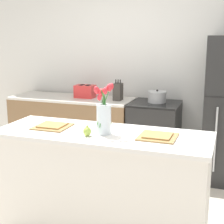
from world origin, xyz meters
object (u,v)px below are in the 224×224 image
object	(u,v)px
toaster	(85,91)
cooking_pot	(157,97)
flower_vase	(104,114)
stove_range	(154,137)
pear_figurine	(87,131)
knife_block	(118,92)
plate_setting_left	(53,126)
plate_setting_right	(158,136)

from	to	relation	value
toaster	cooking_pot	world-z (taller)	toaster
cooking_pot	flower_vase	bearing A→B (deg)	-92.83
stove_range	pear_figurine	bearing A→B (deg)	-95.68
cooking_pot	knife_block	size ratio (longest dim) A/B	0.87
plate_setting_left	toaster	distance (m)	1.69
pear_figurine	knife_block	size ratio (longest dim) A/B	0.40
cooking_pot	knife_block	world-z (taller)	knife_block
knife_block	pear_figurine	bearing A→B (deg)	-79.52
plate_setting_right	cooking_pot	xyz separation A→B (m)	(-0.36, 1.63, 0.02)
stove_range	toaster	xyz separation A→B (m)	(-0.98, 0.05, 0.53)
plate_setting_left	cooking_pot	xyz separation A→B (m)	(0.58, 1.63, 0.02)
flower_vase	plate_setting_right	world-z (taller)	flower_vase
pear_figurine	plate_setting_right	world-z (taller)	pear_figurine
flower_vase	cooking_pot	size ratio (longest dim) A/B	1.78
plate_setting_right	cooking_pot	world-z (taller)	cooking_pot
pear_figurine	plate_setting_left	bearing A→B (deg)	159.34
stove_range	pear_figurine	distance (m)	1.83
toaster	stove_range	bearing A→B (deg)	-2.63
stove_range	plate_setting_left	xyz separation A→B (m)	(-0.57, -1.59, 0.50)
flower_vase	plate_setting_right	bearing A→B (deg)	6.07
stove_range	knife_block	world-z (taller)	knife_block
flower_vase	toaster	xyz separation A→B (m)	(-0.91, 1.68, -0.12)
plate_setting_left	cooking_pot	world-z (taller)	cooking_pot
pear_figurine	knife_block	bearing A→B (deg)	100.48
toaster	knife_block	bearing A→B (deg)	-4.04
stove_range	plate_setting_left	distance (m)	1.76
plate_setting_left	plate_setting_right	world-z (taller)	same
stove_range	knife_block	size ratio (longest dim) A/B	3.32
plate_setting_right	toaster	world-z (taller)	toaster
plate_setting_right	knife_block	xyz separation A→B (m)	(-0.86, 1.60, 0.06)
toaster	knife_block	size ratio (longest dim) A/B	1.04
flower_vase	pear_figurine	bearing A→B (deg)	-135.24
toaster	plate_setting_left	bearing A→B (deg)	-75.91
cooking_pot	stove_range	bearing A→B (deg)	-110.27
plate_setting_left	stove_range	bearing A→B (deg)	70.33
flower_vase	plate_setting_left	bearing A→B (deg)	174.67
flower_vase	plate_setting_right	distance (m)	0.47
flower_vase	toaster	world-z (taller)	flower_vase
cooking_pot	plate_setting_left	bearing A→B (deg)	-109.69
knife_block	flower_vase	bearing A→B (deg)	-75.47
pear_figurine	plate_setting_left	world-z (taller)	pear_figurine
pear_figurine	toaster	size ratio (longest dim) A/B	0.38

